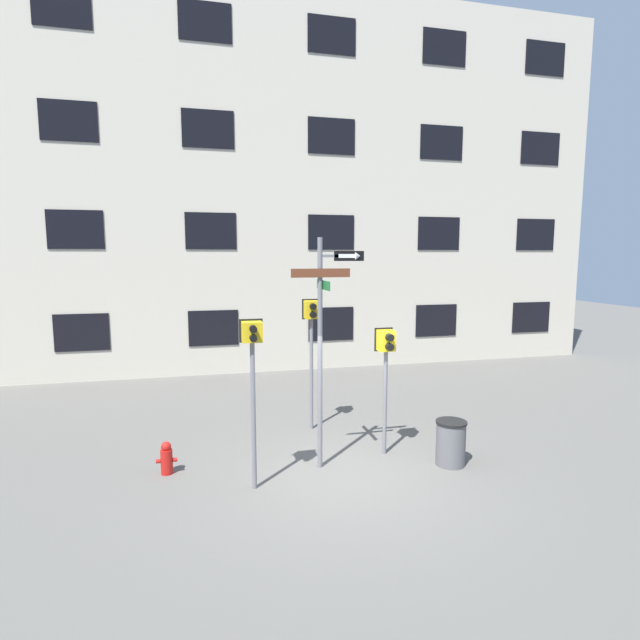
{
  "coord_description": "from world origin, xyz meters",
  "views": [
    {
      "loc": [
        -2.48,
        -8.12,
        3.95
      ],
      "look_at": [
        -0.34,
        0.56,
        2.79
      ],
      "focal_mm": 28.0,
      "sensor_mm": 36.0,
      "label": 1
    }
  ],
  "objects_px": {
    "street_sign_pole": "(324,334)",
    "pedestrian_signal_left": "(252,359)",
    "trash_bin": "(451,443)",
    "pedestrian_signal_right": "(386,356)",
    "fire_hydrant": "(167,458)",
    "pedestrian_signal_across": "(311,329)"
  },
  "relations": [
    {
      "from": "pedestrian_signal_right",
      "to": "trash_bin",
      "type": "xyz_separation_m",
      "value": [
        1.03,
        -0.79,
        -1.57
      ]
    },
    {
      "from": "street_sign_pole",
      "to": "trash_bin",
      "type": "height_order",
      "value": "street_sign_pole"
    },
    {
      "from": "street_sign_pole",
      "to": "pedestrian_signal_left",
      "type": "xyz_separation_m",
      "value": [
        -1.36,
        -0.57,
        -0.29
      ]
    },
    {
      "from": "pedestrian_signal_across",
      "to": "trash_bin",
      "type": "height_order",
      "value": "pedestrian_signal_across"
    },
    {
      "from": "street_sign_pole",
      "to": "pedestrian_signal_across",
      "type": "xyz_separation_m",
      "value": [
        0.24,
        2.08,
        -0.23
      ]
    },
    {
      "from": "fire_hydrant",
      "to": "pedestrian_signal_left",
      "type": "bearing_deg",
      "value": -32.75
    },
    {
      "from": "street_sign_pole",
      "to": "fire_hydrant",
      "type": "relative_size",
      "value": 7.07
    },
    {
      "from": "pedestrian_signal_across",
      "to": "pedestrian_signal_left",
      "type": "bearing_deg",
      "value": -121.2
    },
    {
      "from": "street_sign_pole",
      "to": "pedestrian_signal_across",
      "type": "relative_size",
      "value": 1.43
    },
    {
      "from": "pedestrian_signal_across",
      "to": "street_sign_pole",
      "type": "bearing_deg",
      "value": -96.72
    },
    {
      "from": "pedestrian_signal_left",
      "to": "fire_hydrant",
      "type": "height_order",
      "value": "pedestrian_signal_left"
    },
    {
      "from": "pedestrian_signal_left",
      "to": "pedestrian_signal_across",
      "type": "xyz_separation_m",
      "value": [
        1.6,
        2.65,
        0.06
      ]
    },
    {
      "from": "pedestrian_signal_right",
      "to": "trash_bin",
      "type": "height_order",
      "value": "pedestrian_signal_right"
    },
    {
      "from": "pedestrian_signal_across",
      "to": "pedestrian_signal_right",
      "type": "bearing_deg",
      "value": -58.31
    },
    {
      "from": "pedestrian_signal_left",
      "to": "pedestrian_signal_right",
      "type": "bearing_deg",
      "value": 18.01
    },
    {
      "from": "pedestrian_signal_left",
      "to": "pedestrian_signal_right",
      "type": "relative_size",
      "value": 1.14
    },
    {
      "from": "fire_hydrant",
      "to": "trash_bin",
      "type": "distance_m",
      "value": 5.28
    },
    {
      "from": "street_sign_pole",
      "to": "pedestrian_signal_right",
      "type": "distance_m",
      "value": 1.48
    },
    {
      "from": "pedestrian_signal_right",
      "to": "fire_hydrant",
      "type": "relative_size",
      "value": 4.2
    },
    {
      "from": "trash_bin",
      "to": "street_sign_pole",
      "type": "bearing_deg",
      "value": 168.43
    },
    {
      "from": "fire_hydrant",
      "to": "trash_bin",
      "type": "relative_size",
      "value": 0.71
    },
    {
      "from": "street_sign_pole",
      "to": "pedestrian_signal_left",
      "type": "height_order",
      "value": "street_sign_pole"
    }
  ]
}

